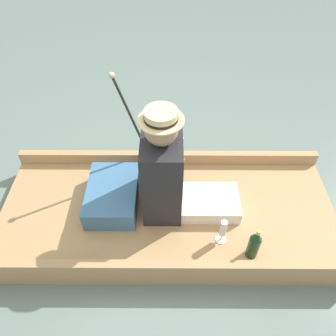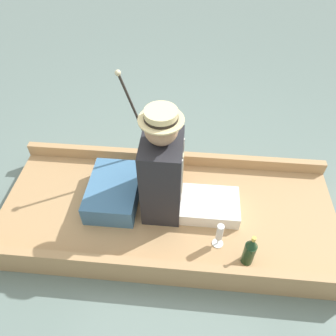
# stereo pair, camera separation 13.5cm
# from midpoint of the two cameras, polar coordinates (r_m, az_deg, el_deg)

# --- Properties ---
(ground_plane) EXTENTS (16.00, 16.00, 0.00)m
(ground_plane) POSITION_cam_midpoint_polar(r_m,az_deg,el_deg) (2.67, 1.38, -9.03)
(ground_plane) COLOR slate
(punt_boat) EXTENTS (1.09, 2.58, 0.25)m
(punt_boat) POSITION_cam_midpoint_polar(r_m,az_deg,el_deg) (2.60, 1.41, -8.02)
(punt_boat) COLOR tan
(punt_boat) RESTS_ON ground_plane
(seat_cushion) EXTENTS (0.54, 0.38, 0.17)m
(seat_cushion) POSITION_cam_midpoint_polar(r_m,az_deg,el_deg) (2.57, -7.90, -4.11)
(seat_cushion) COLOR teal
(seat_cushion) RESTS_ON punt_boat
(seated_person) EXTENTS (0.36, 0.72, 0.91)m
(seated_person) POSITION_cam_midpoint_polar(r_m,az_deg,el_deg) (2.29, 2.12, -1.46)
(seated_person) COLOR white
(seated_person) RESTS_ON punt_boat
(teddy_bear) EXTENTS (0.25, 0.15, 0.36)m
(teddy_bear) POSITION_cam_midpoint_polar(r_m,az_deg,el_deg) (2.65, 1.34, 0.81)
(teddy_bear) COLOR #9E754C
(teddy_bear) RESTS_ON punt_boat
(wine_glass) EXTENTS (0.08, 0.08, 0.22)m
(wine_glass) POSITION_cam_midpoint_polar(r_m,az_deg,el_deg) (2.31, 10.66, -11.20)
(wine_glass) COLOR silver
(wine_glass) RESTS_ON punt_boat
(walking_cane) EXTENTS (0.04, 0.30, 0.92)m
(walking_cane) POSITION_cam_midpoint_polar(r_m,az_deg,el_deg) (2.51, -3.85, 8.83)
(walking_cane) COLOR #2D2823
(walking_cane) RESTS_ON punt_boat
(champagne_bottle) EXTENTS (0.08, 0.08, 0.29)m
(champagne_bottle) POSITION_cam_midpoint_polar(r_m,az_deg,el_deg) (2.28, 15.76, -13.74)
(champagne_bottle) COLOR #19381E
(champagne_bottle) RESTS_ON punt_boat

